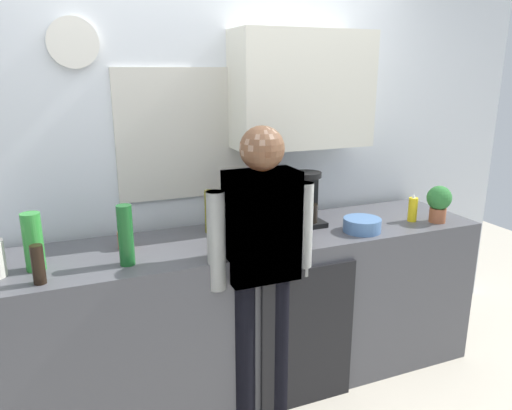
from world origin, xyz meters
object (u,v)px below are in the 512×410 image
(bottle_red_vinegar, at_px, (284,215))
(mixing_bowl, at_px, (362,225))
(coffee_maker, at_px, (304,201))
(person_guest, at_px, (262,254))
(bottle_dark_sauce, at_px, (38,265))
(person_at_sink, at_px, (262,254))
(potted_plant, at_px, (439,201))
(bottle_clear_soda, at_px, (33,242))
(dish_soap, at_px, (413,209))
(cup_yellow_cup, at_px, (238,241))
(bottle_green_wine, at_px, (126,235))
(cup_terracotta_mug, at_px, (125,240))
(bottle_olive_oil, at_px, (210,212))

(bottle_red_vinegar, distance_m, mixing_bowl, 0.47)
(coffee_maker, xyz_separation_m, person_guest, (-0.45, -0.39, -0.14))
(coffee_maker, height_order, bottle_red_vinegar, coffee_maker)
(bottle_dark_sauce, height_order, person_at_sink, person_at_sink)
(coffee_maker, distance_m, potted_plant, 0.84)
(bottle_clear_soda, relative_size, dish_soap, 1.56)
(cup_yellow_cup, bearing_deg, person_guest, -61.46)
(bottle_red_vinegar, distance_m, person_guest, 0.39)
(bottle_dark_sauce, distance_m, bottle_clear_soda, 0.18)
(bottle_green_wine, bearing_deg, dish_soap, 1.25)
(cup_terracotta_mug, bearing_deg, person_at_sink, -31.42)
(bottle_green_wine, xyz_separation_m, cup_yellow_cup, (0.57, -0.01, -0.11))
(person_at_sink, bearing_deg, coffee_maker, 46.29)
(coffee_maker, distance_m, mixing_bowl, 0.37)
(bottle_dark_sauce, distance_m, mixing_bowl, 1.74)
(potted_plant, height_order, person_at_sink, person_at_sink)
(bottle_olive_oil, xyz_separation_m, dish_soap, (1.23, -0.28, -0.05))
(bottle_olive_oil, bearing_deg, bottle_red_vinegar, -26.28)
(bottle_dark_sauce, distance_m, person_at_sink, 1.04)
(potted_plant, height_order, person_guest, person_guest)
(bottle_olive_oil, relative_size, person_guest, 0.16)
(bottle_olive_oil, bearing_deg, coffee_maker, -6.86)
(bottle_green_wine, relative_size, dish_soap, 1.67)
(potted_plant, bearing_deg, cup_yellow_cup, 178.80)
(bottle_dark_sauce, bearing_deg, potted_plant, 0.95)
(bottle_red_vinegar, height_order, person_at_sink, person_at_sink)
(bottle_red_vinegar, bearing_deg, mixing_bowl, -17.45)
(bottle_red_vinegar, relative_size, cup_terracotta_mug, 2.39)
(bottle_olive_oil, relative_size, mixing_bowl, 1.14)
(bottle_red_vinegar, bearing_deg, bottle_green_wine, -172.05)
(bottle_red_vinegar, relative_size, dish_soap, 1.22)
(dish_soap, bearing_deg, cup_yellow_cup, -177.70)
(bottle_red_vinegar, relative_size, cup_yellow_cup, 2.59)
(bottle_olive_oil, relative_size, dish_soap, 1.39)
(bottle_dark_sauce, height_order, mixing_bowl, bottle_dark_sauce)
(person_guest, bearing_deg, cup_terracotta_mug, -10.15)
(bottle_dark_sauce, relative_size, potted_plant, 0.78)
(bottle_clear_soda, xyz_separation_m, dish_soap, (2.16, -0.06, -0.06))
(cup_yellow_cup, relative_size, mixing_bowl, 0.39)
(coffee_maker, distance_m, bottle_dark_sauce, 1.52)
(dish_soap, relative_size, person_guest, 0.11)
(coffee_maker, relative_size, bottle_olive_oil, 1.32)
(bottle_olive_oil, distance_m, cup_terracotta_mug, 0.51)
(potted_plant, bearing_deg, person_guest, -174.86)
(cup_yellow_cup, bearing_deg, bottle_olive_oil, 99.53)
(dish_soap, relative_size, person_at_sink, 0.11)
(bottle_green_wine, relative_size, cup_yellow_cup, 3.53)
(bottle_green_wine, relative_size, cup_terracotta_mug, 3.26)
(potted_plant, bearing_deg, cup_terracotta_mug, 171.73)
(bottle_olive_oil, relative_size, bottle_red_vinegar, 1.14)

